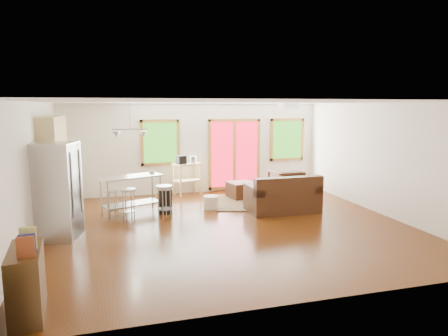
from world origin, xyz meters
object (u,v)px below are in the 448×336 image
object	(u,v)px
island	(131,188)
kitchen_cart	(187,168)
rug	(262,202)
refrigerator	(57,191)
coffee_table	(273,187)
ottoman	(241,190)
loveseat	(283,197)
armchair	(286,181)

from	to	relation	value
island	kitchen_cart	distance (m)	2.31
rug	refrigerator	size ratio (longest dim) A/B	1.30
coffee_table	kitchen_cart	bearing A→B (deg)	150.14
ottoman	island	world-z (taller)	island
loveseat	island	world-z (taller)	island
coffee_table	refrigerator	size ratio (longest dim) A/B	0.59
loveseat	island	size ratio (longest dim) A/B	1.09
rug	loveseat	xyz separation A→B (m)	(0.18, -0.95, 0.34)
armchair	refrigerator	size ratio (longest dim) A/B	0.45
refrigerator	island	size ratio (longest dim) A/B	1.20
armchair	kitchen_cart	distance (m)	2.84
ottoman	refrigerator	bearing A→B (deg)	-152.45
armchair	ottoman	size ratio (longest dim) A/B	1.26
loveseat	coffee_table	world-z (taller)	loveseat
coffee_table	refrigerator	xyz separation A→B (m)	(-5.17, -1.84, 0.57)
loveseat	kitchen_cart	bearing A→B (deg)	128.58
island	rug	bearing A→B (deg)	3.47
kitchen_cart	rug	bearing A→B (deg)	-39.58
loveseat	island	bearing A→B (deg)	167.88
armchair	island	world-z (taller)	island
coffee_table	island	distance (m)	3.78
ottoman	refrigerator	xyz separation A→B (m)	(-4.42, -2.31, 0.70)
armchair	island	bearing A→B (deg)	10.02
rug	armchair	bearing A→B (deg)	31.46
armchair	ottoman	distance (m)	1.31
island	refrigerator	bearing A→B (deg)	-134.99
ottoman	coffee_table	bearing A→B (deg)	-31.68
refrigerator	island	bearing A→B (deg)	59.74
loveseat	ottoman	world-z (taller)	loveseat
ottoman	loveseat	bearing A→B (deg)	-71.92
refrigerator	loveseat	bearing A→B (deg)	22.52
loveseat	armchair	xyz separation A→B (m)	(0.76, 1.52, 0.07)
loveseat	refrigerator	bearing A→B (deg)	-172.35
coffee_table	armchair	distance (m)	0.65
coffee_table	ottoman	distance (m)	0.89
rug	loveseat	bearing A→B (deg)	-79.52
armchair	island	size ratio (longest dim) A/B	0.54
rug	coffee_table	bearing A→B (deg)	28.04
refrigerator	kitchen_cart	xyz separation A→B (m)	(3.04, 3.07, -0.14)
refrigerator	island	xyz separation A→B (m)	(1.43, 1.43, -0.30)
refrigerator	kitchen_cart	size ratio (longest dim) A/B	1.60
refrigerator	rug	bearing A→B (deg)	33.57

